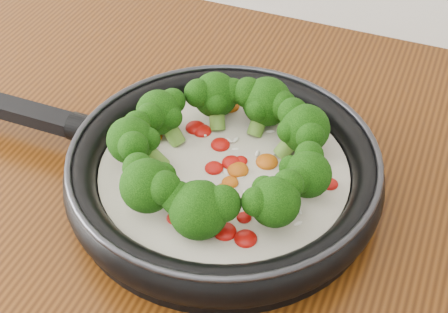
% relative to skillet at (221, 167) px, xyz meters
% --- Properties ---
extents(skillet, '(0.51, 0.33, 0.09)m').
position_rel_skillet_xyz_m(skillet, '(0.00, 0.00, 0.00)').
color(skillet, black).
rests_on(skillet, counter).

